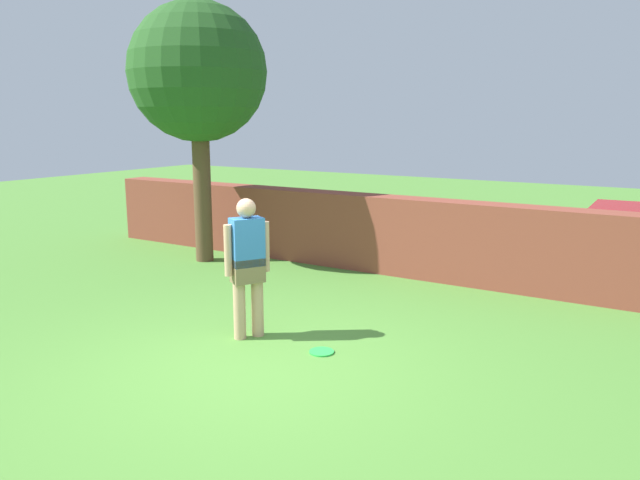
% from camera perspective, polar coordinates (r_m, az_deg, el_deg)
% --- Properties ---
extents(ground_plane, '(40.00, 40.00, 0.00)m').
position_cam_1_polar(ground_plane, '(6.36, -6.07, -11.86)').
color(ground_plane, '#4C8433').
extents(brick_wall, '(10.07, 0.50, 1.25)m').
position_cam_1_polar(brick_wall, '(10.45, 1.86, 1.02)').
color(brick_wall, brown).
rests_on(brick_wall, ground).
extents(tree, '(2.34, 2.34, 4.43)m').
position_cam_1_polar(tree, '(10.83, -11.33, 14.95)').
color(tree, brown).
rests_on(tree, ground).
extents(person, '(0.37, 0.48, 1.62)m').
position_cam_1_polar(person, '(6.97, -6.79, -2.02)').
color(person, tan).
rests_on(person, ground).
extents(frisbee_green, '(0.27, 0.27, 0.02)m').
position_cam_1_polar(frisbee_green, '(6.72, 0.15, -10.40)').
color(frisbee_green, green).
rests_on(frisbee_green, ground).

